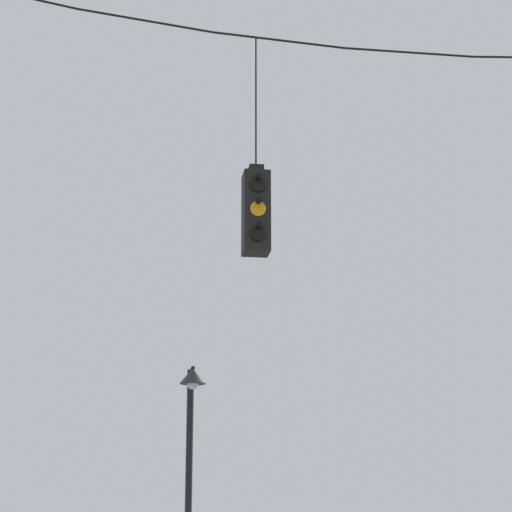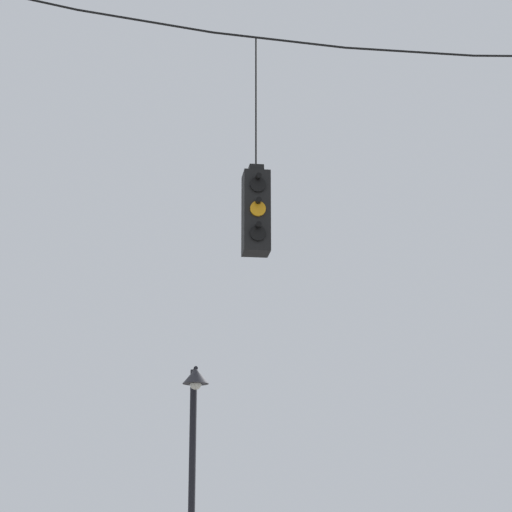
{
  "view_description": "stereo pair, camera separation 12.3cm",
  "coord_description": "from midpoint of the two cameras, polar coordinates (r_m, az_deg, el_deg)",
  "views": [
    {
      "loc": [
        -3.82,
        -12.5,
        1.53
      ],
      "look_at": [
        -2.14,
        -0.48,
        5.0
      ],
      "focal_mm": 70.0,
      "sensor_mm": 36.0,
      "label": 1
    },
    {
      "loc": [
        -3.69,
        -12.52,
        1.53
      ],
      "look_at": [
        -2.14,
        -0.48,
        5.0
      ],
      "focal_mm": 70.0,
      "sensor_mm": 36.0,
      "label": 2
    }
  ],
  "objects": [
    {
      "name": "span_wire",
      "position": [
        14.27,
        8.49,
        12.18
      ],
      "size": [
        12.72,
        0.03,
        0.66
      ],
      "color": "black"
    },
    {
      "name": "traffic_light_near_left_pole",
      "position": [
        12.8,
        -0.27,
        2.59
      ],
      "size": [
        0.34,
        0.46,
        3.03
      ],
      "color": "black"
    },
    {
      "name": "street_lamp",
      "position": [
        17.27,
        -3.96,
        -10.26
      ],
      "size": [
        0.45,
        0.78,
        4.42
      ],
      "color": "black",
      "rests_on": "ground_plane"
    }
  ]
}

